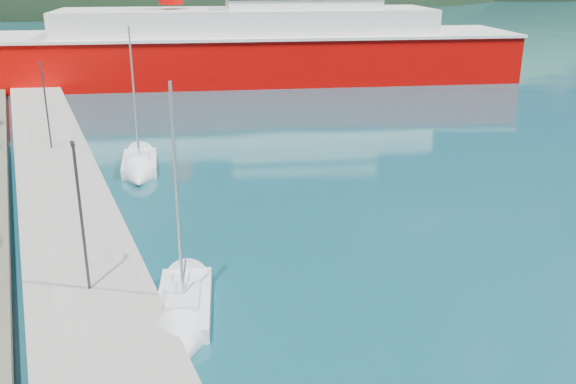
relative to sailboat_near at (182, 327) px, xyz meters
name	(u,v)px	position (x,y,z in m)	size (l,w,h in m)	color
ground	(73,39)	(6.09, 110.15, -0.28)	(1400.00, 1400.00, 0.00)	#11444E
quay	(64,199)	(-2.91, 16.15, 0.12)	(5.00, 88.00, 0.80)	gray
lamp_posts	(80,210)	(-2.91, 3.88, 3.80)	(0.15, 45.65, 6.06)	#2D2D33
sailboat_near	(182,327)	(0.00, 0.00, 0.00)	(4.11, 7.37, 10.15)	silver
sailboat_mid	(139,171)	(2.13, 20.17, 0.02)	(3.65, 7.39, 10.41)	silver
ferry	(250,48)	(21.61, 52.69, 3.57)	(64.96, 29.72, 12.64)	#AF0301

